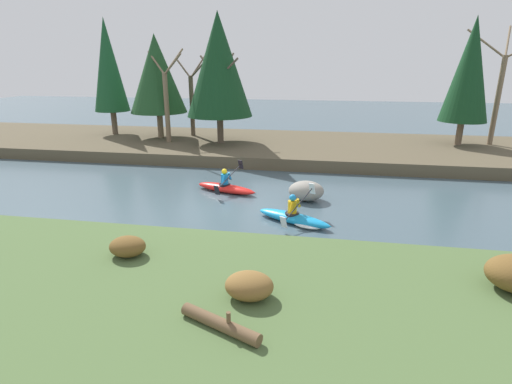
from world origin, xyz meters
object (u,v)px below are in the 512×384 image
object	(u,v)px
kayaker_lead	(296,218)
driftwood_log	(220,324)
boulder_midstream	(306,191)
kayaker_middle	(226,187)

from	to	relation	value
kayaker_lead	driftwood_log	distance (m)	6.64
boulder_midstream	kayaker_middle	bearing A→B (deg)	172.20
kayaker_middle	driftwood_log	bearing A→B (deg)	-58.70
kayaker_lead	driftwood_log	xyz separation A→B (m)	(-0.90, -6.56, 0.46)
kayaker_middle	boulder_midstream	xyz separation A→B (m)	(3.33, -0.46, 0.17)
boulder_midstream	driftwood_log	world-z (taller)	driftwood_log
kayaker_lead	driftwood_log	bearing A→B (deg)	-72.94
kayaker_middle	boulder_midstream	size ratio (longest dim) A/B	2.00
kayaker_lead	driftwood_log	size ratio (longest dim) A/B	1.63
boulder_midstream	driftwood_log	size ratio (longest dim) A/B	0.83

